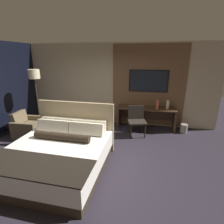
% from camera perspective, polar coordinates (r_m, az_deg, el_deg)
% --- Properties ---
extents(ground_plane, '(16.00, 16.00, 0.00)m').
position_cam_1_polar(ground_plane, '(4.40, -8.45, -14.96)').
color(ground_plane, '#28232D').
extents(wall_back_tv_panel, '(7.20, 0.09, 2.80)m').
position_cam_1_polar(wall_back_tv_panel, '(6.22, 1.11, 8.91)').
color(wall_back_tv_panel, '#BCAD8E').
rests_on(wall_back_tv_panel, ground_plane).
extents(bed, '(2.02, 2.15, 1.27)m').
position_cam_1_polar(bed, '(4.06, -16.92, -12.78)').
color(bed, '#33281E').
rests_on(bed, ground_plane).
extents(desk, '(1.91, 0.55, 0.73)m').
position_cam_1_polar(desk, '(6.02, 11.08, -0.55)').
color(desk, '#422D1E').
rests_on(desk, ground_plane).
extents(tv, '(1.28, 0.04, 0.72)m').
position_cam_1_polar(tv, '(6.00, 11.77, 9.89)').
color(tv, black).
extents(desk_chair, '(0.65, 0.65, 0.90)m').
position_cam_1_polar(desk_chair, '(5.46, 8.01, -1.96)').
color(desk_chair, '#28231E').
rests_on(desk_chair, ground_plane).
extents(armchair_by_window, '(0.81, 0.83, 0.77)m').
position_cam_1_polar(armchair_by_window, '(5.97, -25.55, -4.65)').
color(armchair_by_window, brown).
rests_on(armchair_by_window, ground_plane).
extents(floor_lamp, '(0.34, 0.34, 1.98)m').
position_cam_1_polar(floor_lamp, '(6.00, -23.94, 9.70)').
color(floor_lamp, '#282623').
rests_on(floor_lamp, ground_plane).
extents(vase_tall, '(0.10, 0.10, 0.27)m').
position_cam_1_polar(vase_tall, '(5.95, 17.70, 2.35)').
color(vase_tall, silver).
rests_on(vase_tall, desk).
extents(vase_short, '(0.10, 0.10, 0.30)m').
position_cam_1_polar(vase_short, '(5.80, 14.60, 2.35)').
color(vase_short, '#B2563D').
rests_on(vase_short, desk).
extents(book, '(0.22, 0.16, 0.03)m').
position_cam_1_polar(book, '(5.88, 8.11, 1.62)').
color(book, '#332D28').
rests_on(book, desk).
extents(waste_bin, '(0.22, 0.22, 0.28)m').
position_cam_1_polar(waste_bin, '(6.10, 22.42, -4.99)').
color(waste_bin, gray).
rests_on(waste_bin, ground_plane).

